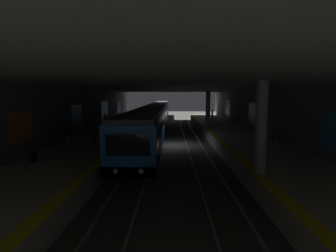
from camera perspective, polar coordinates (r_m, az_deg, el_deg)
ground_plane at (r=26.60m, az=0.77°, el=-4.13°), size 120.00×120.00×0.00m
track_left at (r=26.67m, az=5.51°, el=-3.95°), size 60.00×1.53×0.16m
track_right at (r=26.67m, az=-3.97°, el=-3.94°), size 60.00×1.53×0.16m
platform_left at (r=27.30m, az=14.67°, el=-2.94°), size 60.00×5.30×1.06m
platform_right at (r=27.30m, az=-13.12°, el=-2.91°), size 60.00×5.30×1.06m
wall_left at (r=27.93m, az=20.56°, el=1.76°), size 60.00×0.56×5.60m
wall_right at (r=27.92m, az=-19.01°, el=1.82°), size 60.00×0.56×5.60m
ceiling_slab at (r=26.17m, az=0.79°, el=8.46°), size 60.00×19.40×0.40m
pillar_near at (r=13.80m, az=19.17°, el=-0.28°), size 0.56×0.56×4.55m
pillar_far at (r=32.51m, az=8.49°, el=3.61°), size 0.56×0.56×4.55m
metro_train at (r=41.84m, az=-2.24°, el=2.48°), size 57.03×2.83×3.49m
bench_left_near at (r=23.44m, az=22.15°, el=-2.12°), size 1.70×0.47×0.86m
bench_left_mid at (r=36.95m, az=14.13°, el=1.09°), size 1.70×0.47×0.86m
bench_right_mid at (r=23.06m, az=-20.96°, el=-2.21°), size 1.70×0.47×0.86m
bench_right_far at (r=28.69m, az=-16.53°, el=-0.44°), size 1.70×0.47×0.86m
person_waiting_near at (r=23.20m, az=-15.42°, el=-0.90°), size 0.60×0.24×1.74m
person_walking_mid at (r=33.19m, az=-13.09°, el=1.25°), size 0.60×0.23×1.71m
person_standing_far at (r=41.04m, az=9.37°, el=2.31°), size 0.60×0.24×1.75m
suitcase_rolling at (r=17.49m, az=-26.78°, el=-5.78°), size 0.35×0.27×0.92m
backpack_on_floor at (r=28.30m, az=-15.47°, el=-1.17°), size 0.30×0.20×0.40m
trash_bin at (r=21.42m, az=-20.60°, el=-3.08°), size 0.44×0.44×0.85m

